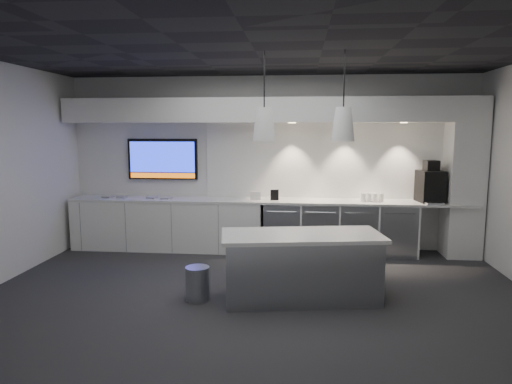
# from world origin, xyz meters

# --- Properties ---
(floor) EXTENTS (7.00, 7.00, 0.00)m
(floor) POSITION_xyz_m (0.00, 0.00, 0.00)
(floor) COLOR #2C2B2E
(floor) RESTS_ON ground
(ceiling) EXTENTS (7.00, 7.00, 0.00)m
(ceiling) POSITION_xyz_m (0.00, 0.00, 3.00)
(ceiling) COLOR black
(ceiling) RESTS_ON wall_back
(wall_back) EXTENTS (7.00, 0.00, 7.00)m
(wall_back) POSITION_xyz_m (0.00, 2.50, 1.50)
(wall_back) COLOR white
(wall_back) RESTS_ON floor
(wall_front) EXTENTS (7.00, 0.00, 7.00)m
(wall_front) POSITION_xyz_m (0.00, -2.50, 1.50)
(wall_front) COLOR white
(wall_front) RESTS_ON floor
(back_counter) EXTENTS (6.80, 0.65, 0.04)m
(back_counter) POSITION_xyz_m (0.00, 2.17, 0.88)
(back_counter) COLOR white
(back_counter) RESTS_ON left_base_cabinets
(left_base_cabinets) EXTENTS (3.30, 0.63, 0.86)m
(left_base_cabinets) POSITION_xyz_m (-1.75, 2.17, 0.43)
(left_base_cabinets) COLOR white
(left_base_cabinets) RESTS_ON floor
(fridge_unit_a) EXTENTS (0.60, 0.61, 0.85)m
(fridge_unit_a) POSITION_xyz_m (0.25, 2.17, 0.42)
(fridge_unit_a) COLOR #979B9F
(fridge_unit_a) RESTS_ON floor
(fridge_unit_b) EXTENTS (0.60, 0.61, 0.85)m
(fridge_unit_b) POSITION_xyz_m (0.88, 2.17, 0.42)
(fridge_unit_b) COLOR #979B9F
(fridge_unit_b) RESTS_ON floor
(fridge_unit_c) EXTENTS (0.60, 0.61, 0.85)m
(fridge_unit_c) POSITION_xyz_m (1.51, 2.17, 0.42)
(fridge_unit_c) COLOR #979B9F
(fridge_unit_c) RESTS_ON floor
(fridge_unit_d) EXTENTS (0.60, 0.61, 0.85)m
(fridge_unit_d) POSITION_xyz_m (2.14, 2.17, 0.42)
(fridge_unit_d) COLOR #979B9F
(fridge_unit_d) RESTS_ON floor
(backsplash) EXTENTS (4.60, 0.03, 1.30)m
(backsplash) POSITION_xyz_m (1.20, 2.48, 1.55)
(backsplash) COLOR white
(backsplash) RESTS_ON wall_back
(soffit) EXTENTS (6.90, 0.60, 0.40)m
(soffit) POSITION_xyz_m (0.00, 2.20, 2.40)
(soffit) COLOR white
(soffit) RESTS_ON wall_back
(column) EXTENTS (0.55, 0.55, 2.60)m
(column) POSITION_xyz_m (3.20, 2.20, 1.30)
(column) COLOR white
(column) RESTS_ON floor
(wall_tv) EXTENTS (1.25, 0.07, 0.72)m
(wall_tv) POSITION_xyz_m (-1.90, 2.45, 1.56)
(wall_tv) COLOR black
(wall_tv) RESTS_ON wall_back
(island) EXTENTS (2.06, 1.14, 0.83)m
(island) POSITION_xyz_m (0.57, 0.00, 0.42)
(island) COLOR #979B9F
(island) RESTS_ON floor
(bin) EXTENTS (0.39, 0.39, 0.42)m
(bin) POSITION_xyz_m (-0.70, -0.16, 0.21)
(bin) COLOR #979B9F
(bin) RESTS_ON floor
(coffee_machine) EXTENTS (0.43, 0.58, 0.69)m
(coffee_machine) POSITION_xyz_m (2.68, 2.20, 1.18)
(coffee_machine) COLOR black
(coffee_machine) RESTS_ON back_counter
(sign_black) EXTENTS (0.14, 0.06, 0.18)m
(sign_black) POSITION_xyz_m (0.12, 2.12, 0.99)
(sign_black) COLOR black
(sign_black) RESTS_ON back_counter
(sign_white) EXTENTS (0.18, 0.02, 0.14)m
(sign_white) POSITION_xyz_m (-0.20, 2.12, 0.97)
(sign_white) COLOR white
(sign_white) RESTS_ON back_counter
(cup_cluster) EXTENTS (0.36, 0.17, 0.14)m
(cup_cluster) POSITION_xyz_m (1.73, 2.14, 0.97)
(cup_cluster) COLOR white
(cup_cluster) RESTS_ON back_counter
(tray_a) EXTENTS (0.19, 0.19, 0.02)m
(tray_a) POSITION_xyz_m (-2.81, 2.15, 0.91)
(tray_a) COLOR gray
(tray_a) RESTS_ON back_counter
(tray_b) EXTENTS (0.16, 0.16, 0.02)m
(tray_b) POSITION_xyz_m (-2.56, 2.14, 0.91)
(tray_b) COLOR gray
(tray_b) RESTS_ON back_counter
(tray_c) EXTENTS (0.19, 0.19, 0.02)m
(tray_c) POSITION_xyz_m (-2.01, 2.13, 0.91)
(tray_c) COLOR gray
(tray_c) RESTS_ON back_counter
(tray_d) EXTENTS (0.18, 0.18, 0.02)m
(tray_d) POSITION_xyz_m (-1.74, 2.08, 0.91)
(tray_d) COLOR gray
(tray_d) RESTS_ON back_counter
(pendant_left) EXTENTS (0.28, 0.28, 1.10)m
(pendant_left) POSITION_xyz_m (0.11, 0.00, 2.15)
(pendant_left) COLOR white
(pendant_left) RESTS_ON ceiling
(pendant_right) EXTENTS (0.28, 0.28, 1.10)m
(pendant_right) POSITION_xyz_m (1.04, 0.00, 2.15)
(pendant_right) COLOR white
(pendant_right) RESTS_ON ceiling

